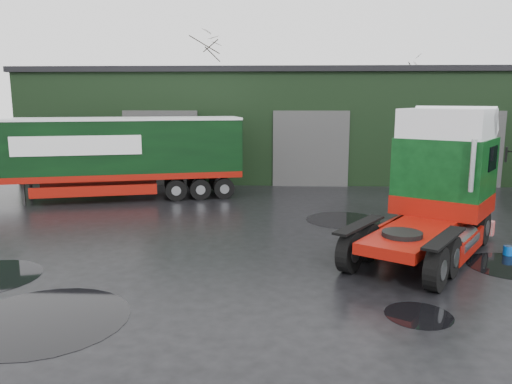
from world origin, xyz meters
TOP-DOWN VIEW (x-y plane):
  - ground at (0.00, 0.00)m, footprint 100.00×100.00m
  - warehouse at (2.00, 20.00)m, footprint 32.40×12.40m
  - hero_tractor at (4.50, 1.82)m, footprint 6.33×7.48m
  - trailer_left at (-7.50, 10.00)m, footprint 12.46×5.46m
  - wash_bucket at (7.16, 2.09)m, footprint 0.32×0.32m
  - tree_back_a at (-6.00, 30.00)m, footprint 4.40×4.40m
  - tree_back_b at (10.00, 30.00)m, footprint 4.40×4.40m
  - puddle_0 at (-4.63, -2.87)m, footprint 3.56×3.56m
  - puddle_1 at (6.82, 1.08)m, footprint 2.45×2.45m
  - puddle_3 at (3.32, -2.30)m, footprint 1.45×1.45m
  - puddle_4 at (2.80, 6.33)m, footprint 2.83×2.83m

SIDE VIEW (x-z plane):
  - ground at x=0.00m, z-range 0.00..0.00m
  - puddle_0 at x=-4.63m, z-range 0.00..0.01m
  - puddle_1 at x=6.82m, z-range 0.00..0.01m
  - puddle_3 at x=3.32m, z-range 0.00..0.01m
  - puddle_4 at x=2.80m, z-range 0.00..0.01m
  - wash_bucket at x=7.16m, z-range 0.00..0.28m
  - trailer_left at x=-7.50m, z-range 0.00..3.80m
  - hero_tractor at x=4.50m, z-range 0.00..4.35m
  - warehouse at x=2.00m, z-range 0.01..6.31m
  - tree_back_b at x=10.00m, z-range 0.00..7.50m
  - tree_back_a at x=-6.00m, z-range 0.00..9.50m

